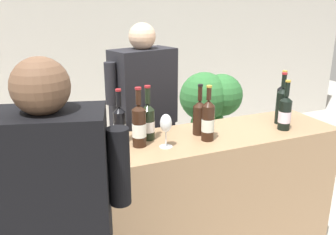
{
  "coord_description": "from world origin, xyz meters",
  "views": [
    {
      "loc": [
        -0.82,
        -1.83,
        1.77
      ],
      "look_at": [
        -0.04,
        0.0,
        1.13
      ],
      "focal_mm": 38.18,
      "sensor_mm": 36.0,
      "label": 1
    }
  ],
  "objects_px": {
    "wine_bottle_8": "(199,116)",
    "wine_bottle_9": "(139,125)",
    "person_server": "(144,137)",
    "wine_bottle_2": "(120,124)",
    "potted_shrub": "(206,108)",
    "wine_glass": "(166,125)",
    "wine_bottle_4": "(51,127)",
    "wine_bottle_6": "(285,113)",
    "wine_bottle_0": "(208,120)",
    "wine_bottle_7": "(282,104)",
    "wine_bottle_5": "(148,121)",
    "wine_bottle_3": "(37,148)",
    "ice_bucket": "(80,142)",
    "wine_bottle_1": "(282,100)"
  },
  "relations": [
    {
      "from": "wine_bottle_5",
      "to": "wine_bottle_7",
      "type": "relative_size",
      "value": 0.95
    },
    {
      "from": "wine_bottle_7",
      "to": "person_server",
      "type": "height_order",
      "value": "person_server"
    },
    {
      "from": "wine_bottle_3",
      "to": "potted_shrub",
      "type": "distance_m",
      "value": 1.87
    },
    {
      "from": "wine_bottle_7",
      "to": "potted_shrub",
      "type": "xyz_separation_m",
      "value": [
        -0.05,
        0.95,
        -0.28
      ]
    },
    {
      "from": "wine_bottle_4",
      "to": "wine_bottle_5",
      "type": "xyz_separation_m",
      "value": [
        0.55,
        -0.06,
        -0.02
      ]
    },
    {
      "from": "wine_bottle_4",
      "to": "potted_shrub",
      "type": "bearing_deg",
      "value": 29.63
    },
    {
      "from": "wine_bottle_3",
      "to": "wine_bottle_7",
      "type": "relative_size",
      "value": 0.94
    },
    {
      "from": "person_server",
      "to": "wine_bottle_7",
      "type": "bearing_deg",
      "value": -35.75
    },
    {
      "from": "wine_bottle_6",
      "to": "wine_glass",
      "type": "height_order",
      "value": "wine_bottle_6"
    },
    {
      "from": "wine_bottle_8",
      "to": "person_server",
      "type": "height_order",
      "value": "person_server"
    },
    {
      "from": "wine_bottle_5",
      "to": "wine_glass",
      "type": "bearing_deg",
      "value": -72.02
    },
    {
      "from": "person_server",
      "to": "wine_bottle_2",
      "type": "bearing_deg",
      "value": -123.2
    },
    {
      "from": "wine_bottle_1",
      "to": "wine_bottle_7",
      "type": "bearing_deg",
      "value": -131.29
    },
    {
      "from": "wine_bottle_0",
      "to": "wine_bottle_3",
      "type": "relative_size",
      "value": 1.02
    },
    {
      "from": "wine_bottle_0",
      "to": "wine_bottle_3",
      "type": "bearing_deg",
      "value": -179.21
    },
    {
      "from": "wine_glass",
      "to": "wine_bottle_6",
      "type": "bearing_deg",
      "value": -1.66
    },
    {
      "from": "wine_bottle_1",
      "to": "wine_bottle_3",
      "type": "xyz_separation_m",
      "value": [
        -1.64,
        -0.17,
        -0.02
      ]
    },
    {
      "from": "wine_bottle_4",
      "to": "wine_bottle_7",
      "type": "bearing_deg",
      "value": -5.08
    },
    {
      "from": "wine_bottle_8",
      "to": "wine_bottle_9",
      "type": "distance_m",
      "value": 0.41
    },
    {
      "from": "wine_bottle_7",
      "to": "wine_bottle_9",
      "type": "bearing_deg",
      "value": -179.75
    },
    {
      "from": "wine_bottle_7",
      "to": "potted_shrub",
      "type": "bearing_deg",
      "value": 92.85
    },
    {
      "from": "wine_bottle_6",
      "to": "ice_bucket",
      "type": "distance_m",
      "value": 1.31
    },
    {
      "from": "wine_bottle_3",
      "to": "wine_bottle_9",
      "type": "xyz_separation_m",
      "value": [
        0.55,
        0.09,
        0.01
      ]
    },
    {
      "from": "wine_bottle_0",
      "to": "wine_bottle_5",
      "type": "relative_size",
      "value": 1.01
    },
    {
      "from": "wine_bottle_2",
      "to": "potted_shrub",
      "type": "bearing_deg",
      "value": 39.24
    },
    {
      "from": "wine_bottle_1",
      "to": "wine_bottle_2",
      "type": "xyz_separation_m",
      "value": [
        -1.18,
        0.0,
        -0.02
      ]
    },
    {
      "from": "wine_bottle_9",
      "to": "wine_bottle_6",
      "type": "bearing_deg",
      "value": -6.13
    },
    {
      "from": "wine_bottle_8",
      "to": "wine_glass",
      "type": "height_order",
      "value": "wine_bottle_8"
    },
    {
      "from": "wine_bottle_3",
      "to": "wine_glass",
      "type": "xyz_separation_m",
      "value": [
        0.69,
        0.01,
        0.02
      ]
    },
    {
      "from": "ice_bucket",
      "to": "potted_shrub",
      "type": "bearing_deg",
      "value": 38.85
    },
    {
      "from": "wine_bottle_3",
      "to": "wine_bottle_8",
      "type": "height_order",
      "value": "wine_bottle_3"
    },
    {
      "from": "wine_bottle_3",
      "to": "wine_bottle_9",
      "type": "height_order",
      "value": "wine_bottle_9"
    },
    {
      "from": "wine_bottle_2",
      "to": "wine_bottle_5",
      "type": "height_order",
      "value": "wine_bottle_5"
    },
    {
      "from": "ice_bucket",
      "to": "wine_bottle_3",
      "type": "bearing_deg",
      "value": 173.62
    },
    {
      "from": "wine_bottle_3",
      "to": "wine_bottle_7",
      "type": "xyz_separation_m",
      "value": [
        1.57,
        0.09,
        0.03
      ]
    },
    {
      "from": "wine_bottle_0",
      "to": "wine_bottle_6",
      "type": "height_order",
      "value": "wine_bottle_0"
    },
    {
      "from": "wine_bottle_0",
      "to": "wine_bottle_6",
      "type": "xyz_separation_m",
      "value": [
        0.55,
        -0.03,
        -0.01
      ]
    },
    {
      "from": "wine_bottle_4",
      "to": "wine_bottle_8",
      "type": "relative_size",
      "value": 1.14
    },
    {
      "from": "wine_bottle_1",
      "to": "wine_glass",
      "type": "distance_m",
      "value": 0.97
    },
    {
      "from": "wine_bottle_9",
      "to": "wine_bottle_5",
      "type": "bearing_deg",
      "value": 42.66
    },
    {
      "from": "wine_bottle_2",
      "to": "person_server",
      "type": "height_order",
      "value": "person_server"
    },
    {
      "from": "wine_bottle_7",
      "to": "wine_bottle_9",
      "type": "xyz_separation_m",
      "value": [
        -1.02,
        -0.0,
        -0.01
      ]
    },
    {
      "from": "wine_bottle_4",
      "to": "potted_shrub",
      "type": "distance_m",
      "value": 1.67
    },
    {
      "from": "wine_bottle_7",
      "to": "person_server",
      "type": "relative_size",
      "value": 0.21
    },
    {
      "from": "wine_glass",
      "to": "wine_bottle_4",
      "type": "bearing_deg",
      "value": 160.23
    },
    {
      "from": "potted_shrub",
      "to": "ice_bucket",
      "type": "bearing_deg",
      "value": -141.15
    },
    {
      "from": "wine_glass",
      "to": "wine_bottle_0",
      "type": "bearing_deg",
      "value": 0.58
    },
    {
      "from": "potted_shrub",
      "to": "wine_bottle_0",
      "type": "bearing_deg",
      "value": -118.75
    },
    {
      "from": "ice_bucket",
      "to": "wine_bottle_5",
      "type": "bearing_deg",
      "value": 23.51
    },
    {
      "from": "wine_bottle_0",
      "to": "ice_bucket",
      "type": "bearing_deg",
      "value": -177.28
    }
  ]
}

